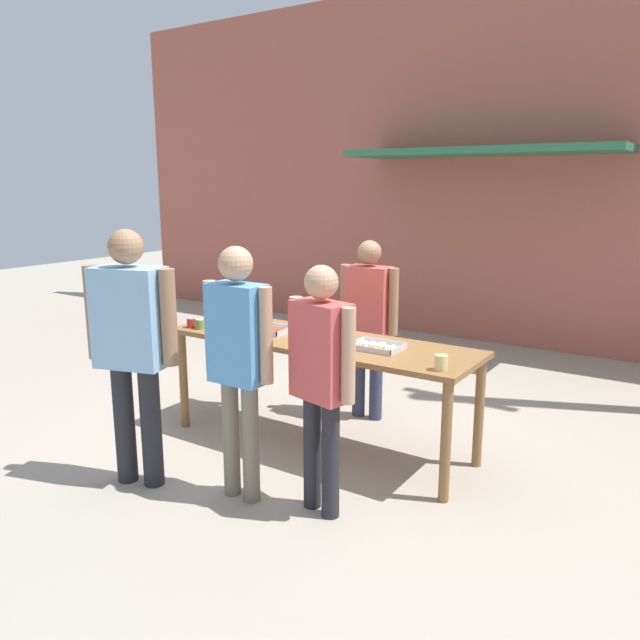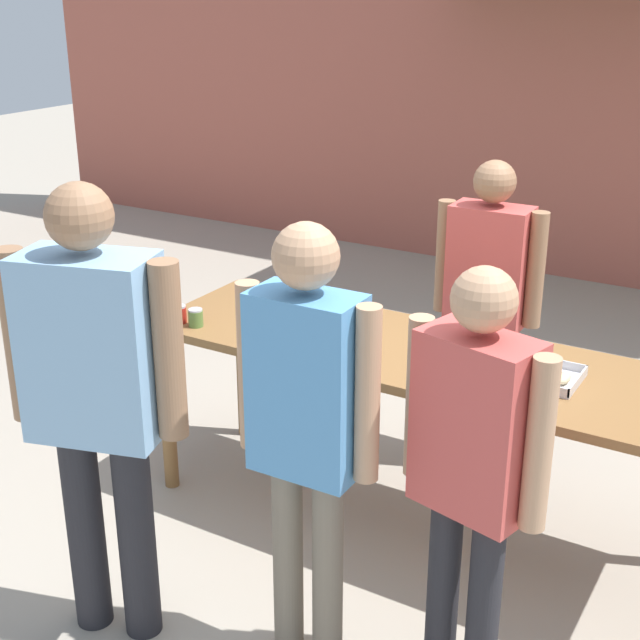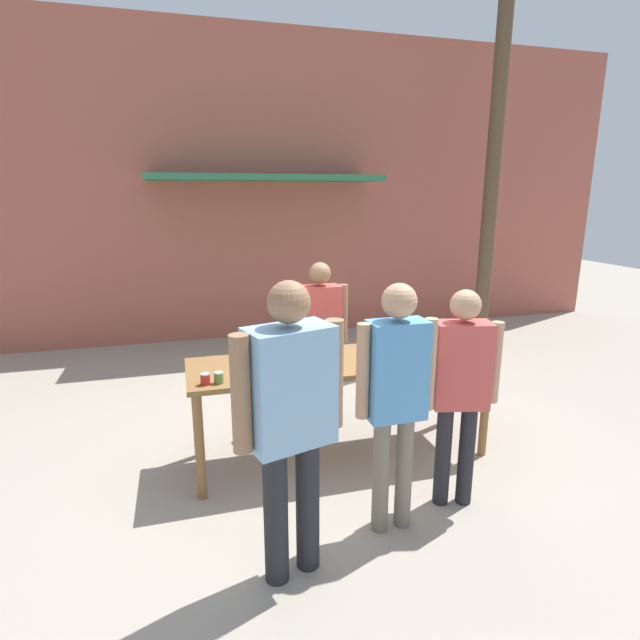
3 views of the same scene
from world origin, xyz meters
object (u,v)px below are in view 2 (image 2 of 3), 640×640
(condiment_jar_ketchup, at_px, (196,318))
(person_customer_with_cup, at_px, (473,456))
(condiment_jar_mustard, at_px, (179,314))
(person_server_behind_table, at_px, (487,288))
(food_tray_buns, at_px, (535,373))
(food_tray_sausages, at_px, (321,327))
(person_customer_waiting_in_line, at_px, (307,415))
(person_customer_holding_hotdog, at_px, (96,384))

(condiment_jar_ketchup, height_order, person_customer_with_cup, person_customer_with_cup)
(condiment_jar_mustard, bearing_deg, person_server_behind_table, 41.47)
(food_tray_buns, distance_m, person_server_behind_table, 0.89)
(food_tray_sausages, xyz_separation_m, condiment_jar_mustard, (-0.62, -0.25, 0.03))
(condiment_jar_mustard, height_order, person_customer_with_cup, person_customer_with_cup)
(food_tray_buns, distance_m, condiment_jar_mustard, 1.63)
(food_tray_sausages, distance_m, person_customer_waiting_in_line, 1.11)
(person_server_behind_table, distance_m, person_customer_holding_hotdog, 2.08)
(person_customer_holding_hotdog, height_order, person_customer_waiting_in_line, person_customer_holding_hotdog)
(food_tray_sausages, xyz_separation_m, food_tray_buns, (1.00, -0.00, 0.00))
(food_tray_buns, bearing_deg, person_customer_holding_hotdog, -135.02)
(food_tray_sausages, height_order, condiment_jar_mustard, condiment_jar_mustard)
(condiment_jar_mustard, height_order, person_customer_waiting_in_line, person_customer_waiting_in_line)
(food_tray_sausages, relative_size, condiment_jar_mustard, 4.56)
(food_tray_buns, distance_m, person_customer_with_cup, 0.84)
(person_customer_waiting_in_line, bearing_deg, condiment_jar_mustard, -33.18)
(person_customer_holding_hotdog, bearing_deg, food_tray_sausages, -115.95)
(food_tray_sausages, distance_m, person_server_behind_table, 0.91)
(condiment_jar_mustard, relative_size, person_customer_with_cup, 0.05)
(person_server_behind_table, xyz_separation_m, person_customer_holding_hotdog, (-0.72, -1.95, 0.10))
(person_server_behind_table, bearing_deg, person_customer_with_cup, -71.88)
(condiment_jar_mustard, relative_size, person_server_behind_table, 0.05)
(person_customer_with_cup, distance_m, person_customer_waiting_in_line, 0.56)
(person_customer_holding_hotdog, bearing_deg, food_tray_buns, -151.32)
(food_tray_buns, xyz_separation_m, person_server_behind_table, (-0.49, 0.75, 0.05))
(food_tray_sausages, height_order, person_customer_with_cup, person_customer_with_cup)
(condiment_jar_mustard, bearing_deg, person_customer_holding_hotdog, -66.67)
(person_server_behind_table, bearing_deg, person_customer_holding_hotdog, -111.20)
(condiment_jar_mustard, relative_size, person_customer_holding_hotdog, 0.05)
(person_customer_with_cup, bearing_deg, condiment_jar_mustard, -5.52)
(person_customer_with_cup, bearing_deg, person_customer_holding_hotdog, 29.83)
(condiment_jar_mustard, xyz_separation_m, condiment_jar_ketchup, (0.10, 0.00, 0.00))
(food_tray_sausages, bearing_deg, person_customer_holding_hotdog, -99.66)
(person_server_behind_table, height_order, person_customer_with_cup, person_customer_with_cup)
(person_customer_with_cup, relative_size, person_customer_waiting_in_line, 0.94)
(condiment_jar_mustard, xyz_separation_m, person_server_behind_table, (1.13, 1.00, 0.03))
(food_tray_sausages, relative_size, condiment_jar_ketchup, 4.56)
(food_tray_sausages, distance_m, food_tray_buns, 1.00)
(person_server_behind_table, bearing_deg, person_customer_waiting_in_line, -90.66)
(food_tray_buns, height_order, condiment_jar_ketchup, condiment_jar_ketchup)
(condiment_jar_ketchup, distance_m, person_customer_with_cup, 1.69)
(food_tray_sausages, height_order, food_tray_buns, food_tray_buns)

